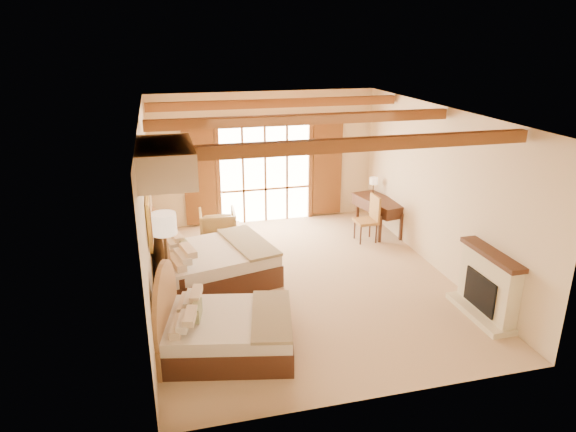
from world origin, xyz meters
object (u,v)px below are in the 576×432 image
object	(u,v)px
bed_near	(219,330)
desk	(379,214)
armchair	(218,226)
nightstand	(173,289)
bed_far	(204,262)

from	to	relation	value
bed_near	desk	world-z (taller)	bed_near
bed_near	armchair	bearing A→B (deg)	95.38
bed_near	nightstand	world-z (taller)	bed_near
nightstand	desk	world-z (taller)	desk
bed_near	bed_far	size ratio (longest dim) A/B	0.85
nightstand	bed_far	bearing A→B (deg)	59.78
bed_near	bed_far	xyz separation A→B (m)	(0.01, 2.32, 0.06)
bed_far	desk	xyz separation A→B (m)	(4.30, 1.73, -0.01)
armchair	desk	world-z (taller)	desk
bed_near	nightstand	xyz separation A→B (m)	(-0.60, 1.60, -0.08)
armchair	desk	bearing A→B (deg)	179.33
armchair	desk	xyz separation A→B (m)	(3.80, -0.28, 0.05)
bed_far	bed_near	bearing A→B (deg)	-103.91
bed_near	desk	bearing A→B (deg)	55.22
nightstand	desk	size ratio (longest dim) A/B	0.38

